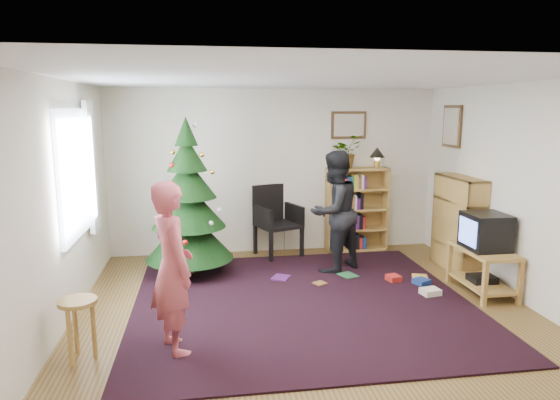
{
  "coord_description": "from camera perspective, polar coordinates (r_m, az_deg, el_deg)",
  "views": [
    {
      "loc": [
        -1.07,
        -5.03,
        2.2
      ],
      "look_at": [
        -0.16,
        0.89,
        1.1
      ],
      "focal_mm": 32.0,
      "sensor_mm": 36.0,
      "label": 1
    }
  ],
  "objects": [
    {
      "name": "floor",
      "position": [
        5.6,
        3.12,
        -12.77
      ],
      "size": [
        5.0,
        5.0,
        0.0
      ],
      "primitive_type": "plane",
      "color": "brown",
      "rests_on": "ground"
    },
    {
      "name": "ceiling",
      "position": [
        5.16,
        3.4,
        13.71
      ],
      "size": [
        5.0,
        5.0,
        0.0
      ],
      "primitive_type": "plane",
      "rotation": [
        3.14,
        0.0,
        0.0
      ],
      "color": "white",
      "rests_on": "wall_back"
    },
    {
      "name": "wall_back",
      "position": [
        7.67,
        -0.61,
        3.28
      ],
      "size": [
        5.0,
        0.02,
        2.5
      ],
      "primitive_type": "cube",
      "color": "silver",
      "rests_on": "floor"
    },
    {
      "name": "wall_front",
      "position": [
        2.91,
        13.58,
        -8.98
      ],
      "size": [
        5.0,
        0.02,
        2.5
      ],
      "primitive_type": "cube",
      "color": "silver",
      "rests_on": "floor"
    },
    {
      "name": "wall_left",
      "position": [
        5.32,
        -24.13,
        -0.82
      ],
      "size": [
        0.02,
        5.0,
        2.5
      ],
      "primitive_type": "cube",
      "color": "silver",
      "rests_on": "floor"
    },
    {
      "name": "wall_right",
      "position": [
        6.25,
        26.31,
        0.56
      ],
      "size": [
        0.02,
        5.0,
        2.5
      ],
      "primitive_type": "cube",
      "color": "silver",
      "rests_on": "floor"
    },
    {
      "name": "rug",
      "position": [
        5.87,
        2.51,
        -11.54
      ],
      "size": [
        3.8,
        3.6,
        0.02
      ],
      "primitive_type": "cube",
      "color": "black",
      "rests_on": "floor"
    },
    {
      "name": "window_pane",
      "position": [
        5.85,
        -22.5,
        2.72
      ],
      "size": [
        0.04,
        1.2,
        1.4
      ],
      "primitive_type": "cube",
      "color": "silver",
      "rests_on": "wall_left"
    },
    {
      "name": "curtain",
      "position": [
        6.52,
        -20.73,
        3.55
      ],
      "size": [
        0.06,
        0.35,
        1.6
      ],
      "primitive_type": "cube",
      "color": "white",
      "rests_on": "wall_left"
    },
    {
      "name": "picture_back",
      "position": [
        7.83,
        7.86,
        8.47
      ],
      "size": [
        0.55,
        0.03,
        0.42
      ],
      "color": "#4C3319",
      "rests_on": "wall_back"
    },
    {
      "name": "picture_right",
      "position": [
        7.66,
        19.07,
        7.96
      ],
      "size": [
        0.03,
        0.5,
        0.6
      ],
      "color": "#4C3319",
      "rests_on": "wall_right"
    },
    {
      "name": "christmas_tree",
      "position": [
        6.69,
        -10.4,
        -1.19
      ],
      "size": [
        1.16,
        1.16,
        2.11
      ],
      "rotation": [
        0.0,
        0.0,
        0.36
      ],
      "color": "#3F2816",
      "rests_on": "rug"
    },
    {
      "name": "bookshelf_back",
      "position": [
        7.89,
        8.78,
        -0.95
      ],
      "size": [
        0.95,
        0.3,
        1.3
      ],
      "color": "#B2833F",
      "rests_on": "floor"
    },
    {
      "name": "bookshelf_right",
      "position": [
        7.23,
        19.69,
        -2.48
      ],
      "size": [
        0.3,
        0.95,
        1.3
      ],
      "rotation": [
        0.0,
        0.0,
        1.57
      ],
      "color": "#B2833F",
      "rests_on": "floor"
    },
    {
      "name": "tv_stand",
      "position": [
        6.53,
        22.18,
        -7.09
      ],
      "size": [
        0.49,
        0.89,
        0.55
      ],
      "color": "#B2833F",
      "rests_on": "floor"
    },
    {
      "name": "crt_tv",
      "position": [
        6.42,
        22.43,
        -3.32
      ],
      "size": [
        0.46,
        0.49,
        0.43
      ],
      "color": "black",
      "rests_on": "tv_stand"
    },
    {
      "name": "armchair",
      "position": [
        7.6,
        -0.34,
        -1.95
      ],
      "size": [
        0.74,
        0.76,
        1.06
      ],
      "rotation": [
        0.0,
        0.0,
        0.35
      ],
      "color": "black",
      "rests_on": "rug"
    },
    {
      "name": "stool",
      "position": [
        4.83,
        -22.05,
        -11.91
      ],
      "size": [
        0.33,
        0.33,
        0.56
      ],
      "color": "#B2833F",
      "rests_on": "floor"
    },
    {
      "name": "person_standing",
      "position": [
        4.62,
        -12.21,
        -7.61
      ],
      "size": [
        0.57,
        0.68,
        1.59
      ],
      "primitive_type": "imported",
      "rotation": [
        0.0,
        0.0,
        1.97
      ],
      "color": "#BC4B56",
      "rests_on": "rug"
    },
    {
      "name": "person_by_chair",
      "position": [
        6.78,
        6.18,
        -1.35
      ],
      "size": [
        1.01,
        0.96,
        1.65
      ],
      "primitive_type": "imported",
      "rotation": [
        0.0,
        0.0,
        3.71
      ],
      "color": "black",
      "rests_on": "rug"
    },
    {
      "name": "potted_plant",
      "position": [
        7.71,
        7.54,
        5.51
      ],
      "size": [
        0.58,
        0.55,
        0.51
      ],
      "primitive_type": "imported",
      "rotation": [
        0.0,
        0.0,
        0.42
      ],
      "color": "gray",
      "rests_on": "bookshelf_back"
    },
    {
      "name": "table_lamp",
      "position": [
        7.87,
        11.05,
        5.21
      ],
      "size": [
        0.24,
        0.24,
        0.32
      ],
      "color": "#A57F33",
      "rests_on": "bookshelf_back"
    },
    {
      "name": "floor_clutter",
      "position": [
        6.55,
        10.52,
        -9.05
      ],
      "size": [
        1.97,
        1.05,
        0.08
      ],
      "color": "#A51E19",
      "rests_on": "rug"
    }
  ]
}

